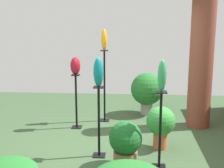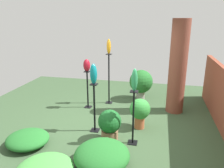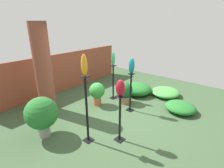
{
  "view_description": "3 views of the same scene",
  "coord_description": "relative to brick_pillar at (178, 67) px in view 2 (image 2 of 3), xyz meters",
  "views": [
    {
      "loc": [
        4.96,
        0.37,
        2.22
      ],
      "look_at": [
        -0.26,
        0.01,
        1.1
      ],
      "focal_mm": 50.0,
      "sensor_mm": 36.0,
      "label": 1
    },
    {
      "loc": [
        4.69,
        1.24,
        2.6
      ],
      "look_at": [
        -0.11,
        0.18,
        1.08
      ],
      "focal_mm": 35.0,
      "sensor_mm": 36.0,
      "label": 2
    },
    {
      "loc": [
        -3.73,
        -2.77,
        2.61
      ],
      "look_at": [
        -0.09,
        0.28,
        0.83
      ],
      "focal_mm": 28.0,
      "sensor_mm": 36.0,
      "label": 3
    }
  ],
  "objects": [
    {
      "name": "ground_plane",
      "position": [
        1.35,
        -1.73,
        -1.29
      ],
      "size": [
        8.0,
        8.0,
        0.0
      ],
      "primitive_type": "plane",
      "color": "#385133"
    },
    {
      "name": "brick_pillar",
      "position": [
        0.0,
        0.0,
        0.0
      ],
      "size": [
        0.48,
        0.48,
        2.57
      ],
      "primitive_type": "cylinder",
      "color": "brown",
      "rests_on": "ground"
    },
    {
      "name": "pedestal_amber",
      "position": [
        -0.2,
        -1.97,
        -0.57
      ],
      "size": [
        0.2,
        0.2,
        1.55
      ],
      "color": "black",
      "rests_on": "ground"
    },
    {
      "name": "pedestal_ruby",
      "position": [
        0.28,
        -2.5,
        -0.78
      ],
      "size": [
        0.2,
        0.2,
        1.11
      ],
      "color": "black",
      "rests_on": "ground"
    },
    {
      "name": "pedestal_teal",
      "position": [
        1.58,
        -1.9,
        -0.75
      ],
      "size": [
        0.2,
        0.2,
        1.16
      ],
      "color": "black",
      "rests_on": "ground"
    },
    {
      "name": "pedestal_jade",
      "position": [
        1.92,
        -0.95,
        -0.74
      ],
      "size": [
        0.2,
        0.2,
        1.18
      ],
      "color": "black",
      "rests_on": "ground"
    },
    {
      "name": "art_vase_amber",
      "position": [
        -0.2,
        -1.97,
        0.48
      ],
      "size": [
        0.13,
        0.13,
        0.44
      ],
      "primitive_type": "ellipsoid",
      "color": "orange",
      "rests_on": "pedestal_amber"
    },
    {
      "name": "art_vase_ruby",
      "position": [
        0.28,
        -2.5,
        -0.0
      ],
      "size": [
        0.19,
        0.2,
        0.35
      ],
      "primitive_type": "ellipsoid",
      "color": "maroon",
      "rests_on": "pedestal_ruby"
    },
    {
      "name": "art_vase_teal",
      "position": [
        1.58,
        -1.9,
        0.11
      ],
      "size": [
        0.17,
        0.16,
        0.46
      ],
      "primitive_type": "ellipsoid",
      "color": "#0F727A",
      "rests_on": "pedestal_teal"
    },
    {
      "name": "art_vase_jade",
      "position": [
        1.92,
        -0.95,
        0.13
      ],
      "size": [
        0.13,
        0.13,
        0.46
      ],
      "primitive_type": "ellipsoid",
      "color": "#2D9356",
      "rests_on": "pedestal_jade"
    },
    {
      "name": "potted_plant_mid_left",
      "position": [
        1.91,
        -1.46,
        -0.9
      ],
      "size": [
        0.5,
        0.5,
        0.7
      ],
      "color": "#936B4C",
      "rests_on": "ground"
    },
    {
      "name": "potted_plant_back_center",
      "position": [
        1.21,
        -0.88,
        -0.83
      ],
      "size": [
        0.5,
        0.5,
        0.74
      ],
      "color": "#B25B38",
      "rests_on": "ground"
    },
    {
      "name": "potted_plant_front_right",
      "position": [
        -0.74,
        -1.04,
        -0.7
      ],
      "size": [
        0.75,
        0.75,
        0.98
      ],
      "color": "gray",
      "rests_on": "ground"
    },
    {
      "name": "foliage_bed_east",
      "position": [
        2.78,
        -1.4,
        -1.08
      ],
      "size": [
        1.03,
        1.02,
        0.41
      ],
      "primitive_type": "ellipsoid",
      "color": "#236B28",
      "rests_on": "ground"
    },
    {
      "name": "foliage_bed_center",
      "position": [
        2.49,
        -3.09,
        -1.14
      ],
      "size": [
        0.85,
        0.9,
        0.28
      ],
      "primitive_type": "ellipsoid",
      "color": "#236B28",
      "rests_on": "ground"
    }
  ]
}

